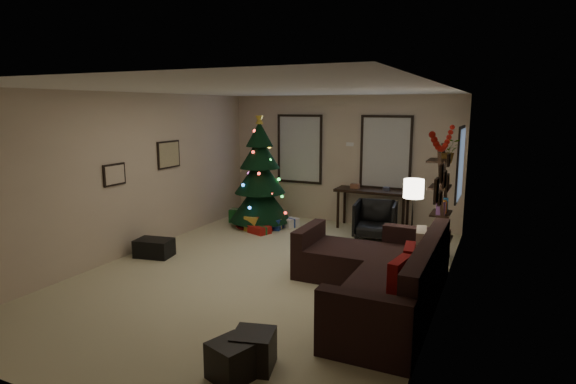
% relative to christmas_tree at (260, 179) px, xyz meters
% --- Properties ---
extents(floor, '(7.00, 7.00, 0.00)m').
position_rel_christmas_tree_xyz_m(floor, '(1.42, -2.49, -0.98)').
color(floor, beige).
rests_on(floor, ground).
extents(ceiling, '(7.00, 7.00, 0.00)m').
position_rel_christmas_tree_xyz_m(ceiling, '(1.42, -2.49, 1.72)').
color(ceiling, white).
rests_on(ceiling, floor).
extents(wall_back, '(5.00, 0.00, 5.00)m').
position_rel_christmas_tree_xyz_m(wall_back, '(1.42, 1.01, 0.37)').
color(wall_back, beige).
rests_on(wall_back, floor).
extents(wall_front, '(5.00, 0.00, 5.00)m').
position_rel_christmas_tree_xyz_m(wall_front, '(1.42, -5.99, 0.37)').
color(wall_front, beige).
rests_on(wall_front, floor).
extents(wall_left, '(0.00, 7.00, 7.00)m').
position_rel_christmas_tree_xyz_m(wall_left, '(-1.08, -2.49, 0.37)').
color(wall_left, beige).
rests_on(wall_left, floor).
extents(wall_right, '(0.00, 7.00, 7.00)m').
position_rel_christmas_tree_xyz_m(wall_right, '(3.92, -2.49, 0.37)').
color(wall_right, beige).
rests_on(wall_right, floor).
extents(window_back_left, '(1.05, 0.06, 1.50)m').
position_rel_christmas_tree_xyz_m(window_back_left, '(0.47, 0.98, 0.57)').
color(window_back_left, '#728CB2').
rests_on(window_back_left, wall_back).
extents(window_back_right, '(1.05, 0.06, 1.50)m').
position_rel_christmas_tree_xyz_m(window_back_right, '(2.37, 0.98, 0.57)').
color(window_back_right, '#728CB2').
rests_on(window_back_right, wall_back).
extents(window_right_wall, '(0.06, 0.90, 1.30)m').
position_rel_christmas_tree_xyz_m(window_right_wall, '(3.89, 0.06, 0.52)').
color(window_right_wall, '#728CB2').
rests_on(window_right_wall, wall_right).
extents(christmas_tree, '(1.28, 1.28, 2.37)m').
position_rel_christmas_tree_xyz_m(christmas_tree, '(0.00, 0.00, 0.00)').
color(christmas_tree, black).
rests_on(christmas_tree, floor).
extents(presents, '(1.50, 1.00, 0.30)m').
position_rel_christmas_tree_xyz_m(presents, '(0.12, -0.20, -0.87)').
color(presents, navy).
rests_on(presents, floor).
extents(sofa, '(2.05, 2.96, 0.91)m').
position_rel_christmas_tree_xyz_m(sofa, '(3.24, -2.72, -0.68)').
color(sofa, black).
rests_on(sofa, floor).
extents(pillow_red_a, '(0.19, 0.46, 0.44)m').
position_rel_christmas_tree_xyz_m(pillow_red_a, '(3.63, -3.57, -0.34)').
color(pillow_red_a, maroon).
rests_on(pillow_red_a, sofa).
extents(pillow_red_b, '(0.17, 0.45, 0.44)m').
position_rel_christmas_tree_xyz_m(pillow_red_b, '(3.63, -3.03, -0.34)').
color(pillow_red_b, maroon).
rests_on(pillow_red_b, sofa).
extents(pillow_cream, '(0.20, 0.48, 0.46)m').
position_rel_christmas_tree_xyz_m(pillow_cream, '(3.63, -2.20, -0.35)').
color(pillow_cream, beige).
rests_on(pillow_cream, sofa).
extents(ottoman_near, '(0.46, 0.46, 0.36)m').
position_rel_christmas_tree_xyz_m(ottoman_near, '(2.53, -4.83, -0.80)').
color(ottoman_near, black).
rests_on(ottoman_near, floor).
extents(ottoman_far, '(0.47, 0.47, 0.35)m').
position_rel_christmas_tree_xyz_m(ottoman_far, '(2.43, -5.07, -0.81)').
color(ottoman_far, black).
rests_on(ottoman_far, floor).
extents(desk, '(1.51, 0.54, 0.81)m').
position_rel_christmas_tree_xyz_m(desk, '(2.20, 0.73, -0.26)').
color(desk, black).
rests_on(desk, floor).
extents(desk_chair, '(0.77, 0.74, 0.72)m').
position_rel_christmas_tree_xyz_m(desk_chair, '(2.43, 0.08, -0.62)').
color(desk_chair, black).
rests_on(desk_chair, floor).
extents(bookshelf, '(0.30, 0.56, 1.90)m').
position_rel_christmas_tree_xyz_m(bookshelf, '(3.72, -0.80, -0.07)').
color(bookshelf, black).
rests_on(bookshelf, floor).
extents(potted_plant, '(0.58, 0.54, 0.51)m').
position_rel_christmas_tree_xyz_m(potted_plant, '(3.72, -0.51, 0.84)').
color(potted_plant, '#4C4C4C').
rests_on(potted_plant, bookshelf).
extents(floor_lamp, '(0.30, 0.30, 1.41)m').
position_rel_christmas_tree_xyz_m(floor_lamp, '(3.37, -1.44, 0.19)').
color(floor_lamp, black).
rests_on(floor_lamp, floor).
extents(art_map, '(0.04, 0.60, 0.50)m').
position_rel_christmas_tree_xyz_m(art_map, '(-1.06, -1.56, 0.62)').
color(art_map, black).
rests_on(art_map, wall_left).
extents(art_abstract, '(0.04, 0.45, 0.35)m').
position_rel_christmas_tree_xyz_m(art_abstract, '(-1.06, -2.91, 0.42)').
color(art_abstract, black).
rests_on(art_abstract, wall_left).
extents(gallery, '(0.03, 1.25, 0.54)m').
position_rel_christmas_tree_xyz_m(gallery, '(3.90, -2.57, 0.59)').
color(gallery, black).
rests_on(gallery, wall_right).
extents(garland, '(0.08, 1.90, 0.30)m').
position_rel_christmas_tree_xyz_m(garland, '(3.87, -2.49, 1.10)').
color(garland, '#A5140C').
rests_on(garland, wall_right).
extents(stocking_left, '(0.20, 0.05, 0.36)m').
position_rel_christmas_tree_xyz_m(stocking_left, '(1.28, 1.05, 0.54)').
color(stocking_left, '#990F0C').
rests_on(stocking_left, wall_back).
extents(stocking_right, '(0.20, 0.05, 0.36)m').
position_rel_christmas_tree_xyz_m(stocking_right, '(1.61, 1.03, 0.58)').
color(stocking_right, '#990F0C').
rests_on(stocking_right, wall_back).
extents(storage_bin, '(0.65, 0.49, 0.29)m').
position_rel_christmas_tree_xyz_m(storage_bin, '(-0.63, -2.57, -0.84)').
color(storage_bin, black).
rests_on(storage_bin, floor).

